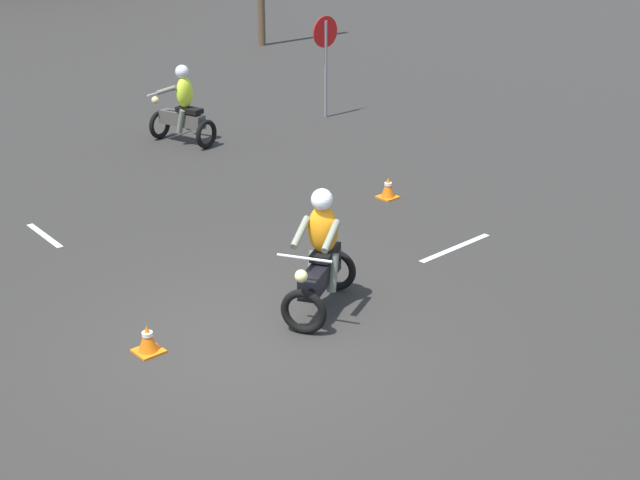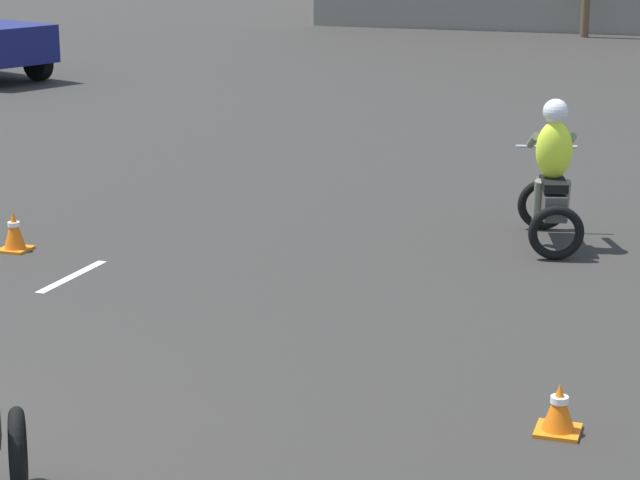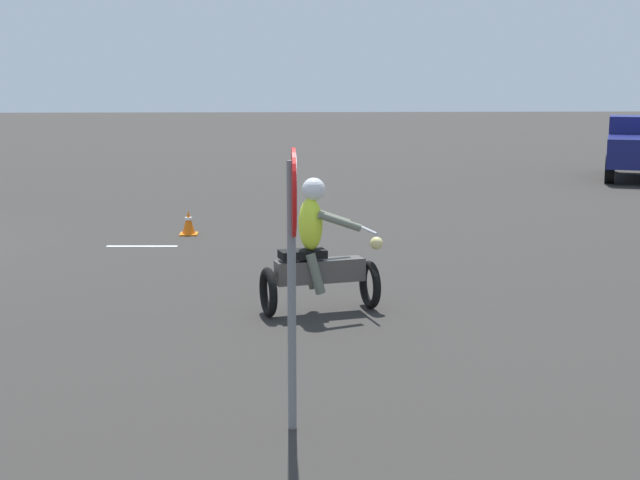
{
  "view_description": "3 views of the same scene",
  "coord_description": "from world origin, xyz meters",
  "px_view_note": "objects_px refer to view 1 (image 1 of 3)",
  "views": [
    {
      "loc": [
        -5.73,
        -7.69,
        5.37
      ],
      "look_at": [
        1.19,
        0.08,
        1.0
      ],
      "focal_mm": 50.0,
      "sensor_mm": 36.0,
      "label": 1
    },
    {
      "loc": [
        5.88,
        -6.0,
        3.71
      ],
      "look_at": [
        2.65,
        3.88,
        0.9
      ],
      "focal_mm": 70.0,
      "sensor_mm": 36.0,
      "label": 2
    },
    {
      "loc": [
        14.68,
        7.14,
        2.83
      ],
      "look_at": [
        4.12,
        7.69,
        0.9
      ],
      "focal_mm": 50.0,
      "sensor_mm": 36.0,
      "label": 3
    }
  ],
  "objects_px": {
    "motorcycle_rider_foreground": "(321,259)",
    "stop_sign": "(325,46)",
    "traffic_cone_near_right": "(148,339)",
    "motorcycle_rider_background": "(183,110)",
    "traffic_cone_near_left": "(388,188)"
  },
  "relations": [
    {
      "from": "traffic_cone_near_left",
      "to": "motorcycle_rider_background",
      "type": "bearing_deg",
      "value": 98.78
    },
    {
      "from": "traffic_cone_near_right",
      "to": "traffic_cone_near_left",
      "type": "bearing_deg",
      "value": 17.24
    },
    {
      "from": "motorcycle_rider_background",
      "to": "stop_sign",
      "type": "xyz_separation_m",
      "value": [
        3.64,
        -0.37,
        0.91
      ]
    },
    {
      "from": "motorcycle_rider_background",
      "to": "stop_sign",
      "type": "height_order",
      "value": "stop_sign"
    },
    {
      "from": "motorcycle_rider_background",
      "to": "traffic_cone_near_left",
      "type": "height_order",
      "value": "motorcycle_rider_background"
    },
    {
      "from": "traffic_cone_near_right",
      "to": "motorcycle_rider_background",
      "type": "bearing_deg",
      "value": 53.5
    },
    {
      "from": "motorcycle_rider_foreground",
      "to": "motorcycle_rider_background",
      "type": "height_order",
      "value": "same"
    },
    {
      "from": "stop_sign",
      "to": "traffic_cone_near_left",
      "type": "xyz_separation_m",
      "value": [
        -2.85,
        -4.8,
        -1.45
      ]
    },
    {
      "from": "stop_sign",
      "to": "traffic_cone_near_left",
      "type": "bearing_deg",
      "value": -120.65
    },
    {
      "from": "traffic_cone_near_right",
      "to": "stop_sign",
      "type": "bearing_deg",
      "value": 36.99
    },
    {
      "from": "motorcycle_rider_foreground",
      "to": "traffic_cone_near_right",
      "type": "relative_size",
      "value": 4.57
    },
    {
      "from": "motorcycle_rider_background",
      "to": "traffic_cone_near_left",
      "type": "bearing_deg",
      "value": -95.56
    },
    {
      "from": "motorcycle_rider_foreground",
      "to": "traffic_cone_near_right",
      "type": "bearing_deg",
      "value": 46.74
    },
    {
      "from": "motorcycle_rider_foreground",
      "to": "stop_sign",
      "type": "distance_m",
      "value": 9.78
    },
    {
      "from": "traffic_cone_near_right",
      "to": "motorcycle_rider_foreground",
      "type": "bearing_deg",
      "value": -13.09
    }
  ]
}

